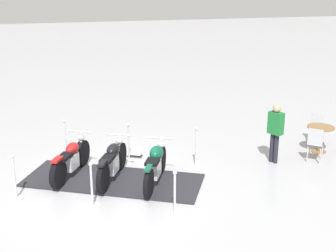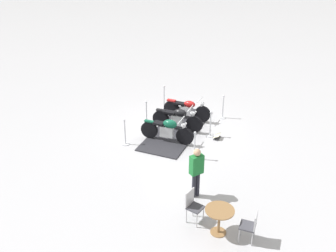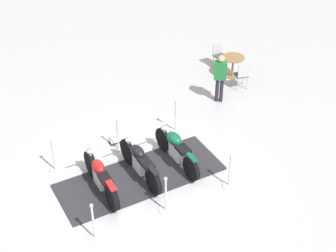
{
  "view_description": "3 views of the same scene",
  "coord_description": "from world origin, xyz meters",
  "px_view_note": "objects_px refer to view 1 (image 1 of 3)",
  "views": [
    {
      "loc": [
        1.3,
        10.87,
        5.01
      ],
      "look_at": [
        -1.65,
        -0.87,
        1.05
      ],
      "focal_mm": 50.58,
      "sensor_mm": 36.0,
      "label": 1
    },
    {
      "loc": [
        -13.83,
        1.29,
        7.12
      ],
      "look_at": [
        -0.78,
        0.43,
        0.59
      ],
      "focal_mm": 40.5,
      "sensor_mm": 36.0,
      "label": 2
    },
    {
      "loc": [
        8.06,
        6.41,
        9.01
      ],
      "look_at": [
        -1.26,
        0.02,
        0.95
      ],
      "focal_mm": 54.67,
      "sensor_mm": 36.0,
      "label": 3
    }
  ],
  "objects_px": {
    "motorcycle_maroon": "(71,159)",
    "cafe_chair_near_table": "(315,143)",
    "stanchion_right_mid": "(129,147)",
    "stanchion_left_front": "(175,201)",
    "stanchion_left_rear": "(15,184)",
    "info_placard": "(135,154)",
    "motorcycle_black": "(112,161)",
    "motorcycle_forest": "(156,164)",
    "cafe_table": "(320,133)",
    "stanchion_right_rear": "(66,143)",
    "cafe_chair_across_table": "(317,126)",
    "stanchion_right_front": "(196,153)",
    "bystander_person": "(275,128)",
    "stanchion_left_mid": "(92,194)"
  },
  "relations": [
    {
      "from": "motorcycle_forest",
      "to": "cafe_table",
      "type": "distance_m",
      "value": 5.2
    },
    {
      "from": "motorcycle_black",
      "to": "stanchion_left_mid",
      "type": "bearing_deg",
      "value": 178.69
    },
    {
      "from": "stanchion_right_front",
      "to": "stanchion_right_mid",
      "type": "bearing_deg",
      "value": -26.55
    },
    {
      "from": "info_placard",
      "to": "motorcycle_black",
      "type": "bearing_deg",
      "value": -92.44
    },
    {
      "from": "motorcycle_black",
      "to": "motorcycle_maroon",
      "type": "distance_m",
      "value": 1.1
    },
    {
      "from": "stanchion_right_front",
      "to": "cafe_table",
      "type": "bearing_deg",
      "value": -177.59
    },
    {
      "from": "stanchion_left_front",
      "to": "stanchion_left_rear",
      "type": "height_order",
      "value": "stanchion_left_rear"
    },
    {
      "from": "stanchion_left_rear",
      "to": "cafe_table",
      "type": "xyz_separation_m",
      "value": [
        -8.4,
        -0.98,
        0.21
      ]
    },
    {
      "from": "stanchion_left_front",
      "to": "stanchion_right_front",
      "type": "xyz_separation_m",
      "value": [
        -1.25,
        -2.5,
        0.04
      ]
    },
    {
      "from": "info_placard",
      "to": "stanchion_right_front",
      "type": "bearing_deg",
      "value": -10.13
    },
    {
      "from": "info_placard",
      "to": "bystander_person",
      "type": "xyz_separation_m",
      "value": [
        -3.63,
        1.34,
        0.93
      ]
    },
    {
      "from": "info_placard",
      "to": "cafe_chair_near_table",
      "type": "height_order",
      "value": "cafe_chair_near_table"
    },
    {
      "from": "cafe_chair_near_table",
      "to": "cafe_chair_across_table",
      "type": "bearing_deg",
      "value": 7.46
    },
    {
      "from": "stanchion_left_mid",
      "to": "stanchion_right_mid",
      "type": "relative_size",
      "value": 0.98
    },
    {
      "from": "motorcycle_black",
      "to": "cafe_chair_across_table",
      "type": "bearing_deg",
      "value": -53.41
    },
    {
      "from": "motorcycle_maroon",
      "to": "stanchion_right_mid",
      "type": "distance_m",
      "value": 1.76
    },
    {
      "from": "stanchion_right_rear",
      "to": "stanchion_right_mid",
      "type": "height_order",
      "value": "stanchion_right_mid"
    },
    {
      "from": "stanchion_right_mid",
      "to": "bystander_person",
      "type": "height_order",
      "value": "bystander_person"
    },
    {
      "from": "motorcycle_forest",
      "to": "cafe_chair_near_table",
      "type": "relative_size",
      "value": 2.04
    },
    {
      "from": "motorcycle_black",
      "to": "stanchion_right_rear",
      "type": "bearing_deg",
      "value": 52.43
    },
    {
      "from": "stanchion_right_front",
      "to": "cafe_chair_across_table",
      "type": "distance_m",
      "value": 4.25
    },
    {
      "from": "cafe_chair_near_table",
      "to": "bystander_person",
      "type": "bearing_deg",
      "value": 118.09
    },
    {
      "from": "cafe_chair_near_table",
      "to": "cafe_chair_across_table",
      "type": "distance_m",
      "value": 1.64
    },
    {
      "from": "motorcycle_maroon",
      "to": "stanchion_right_mid",
      "type": "height_order",
      "value": "stanchion_right_mid"
    },
    {
      "from": "motorcycle_forest",
      "to": "motorcycle_maroon",
      "type": "xyz_separation_m",
      "value": [
        1.98,
        -0.97,
        -0.05
      ]
    },
    {
      "from": "motorcycle_maroon",
      "to": "stanchion_right_mid",
      "type": "bearing_deg",
      "value": -37.54
    },
    {
      "from": "motorcycle_black",
      "to": "info_placard",
      "type": "distance_m",
      "value": 1.76
    },
    {
      "from": "stanchion_left_rear",
      "to": "stanchion_right_rear",
      "type": "relative_size",
      "value": 1.02
    },
    {
      "from": "stanchion_left_mid",
      "to": "motorcycle_black",
      "type": "bearing_deg",
      "value": -116.52
    },
    {
      "from": "info_placard",
      "to": "cafe_table",
      "type": "xyz_separation_m",
      "value": [
        -5.27,
        0.93,
        0.51
      ]
    },
    {
      "from": "motorcycle_maroon",
      "to": "stanchion_right_rear",
      "type": "relative_size",
      "value": 1.83
    },
    {
      "from": "motorcycle_forest",
      "to": "stanchion_right_front",
      "type": "distance_m",
      "value": 1.57
    },
    {
      "from": "cafe_chair_across_table",
      "to": "cafe_table",
      "type": "bearing_deg",
      "value": -0.0
    },
    {
      "from": "motorcycle_maroon",
      "to": "cafe_chair_near_table",
      "type": "bearing_deg",
      "value": -67.27
    },
    {
      "from": "motorcycle_forest",
      "to": "stanchion_right_rear",
      "type": "height_order",
      "value": "stanchion_right_rear"
    },
    {
      "from": "stanchion_left_mid",
      "to": "info_placard",
      "type": "xyz_separation_m",
      "value": [
        -1.46,
        -2.75,
        -0.26
      ]
    },
    {
      "from": "motorcycle_black",
      "to": "motorcycle_maroon",
      "type": "height_order",
      "value": "motorcycle_black"
    },
    {
      "from": "info_placard",
      "to": "cafe_chair_near_table",
      "type": "xyz_separation_m",
      "value": [
        -4.74,
        1.57,
        0.5
      ]
    },
    {
      "from": "cafe_chair_across_table",
      "to": "stanchion_right_mid",
      "type": "bearing_deg",
      "value": -64.44
    },
    {
      "from": "stanchion_left_mid",
      "to": "cafe_chair_near_table",
      "type": "bearing_deg",
      "value": -169.17
    },
    {
      "from": "motorcycle_forest",
      "to": "info_placard",
      "type": "xyz_separation_m",
      "value": [
        0.17,
        -1.96,
        -0.48
      ]
    },
    {
      "from": "stanchion_right_front",
      "to": "bystander_person",
      "type": "relative_size",
      "value": 0.66
    },
    {
      "from": "stanchion_right_mid",
      "to": "motorcycle_maroon",
      "type": "bearing_deg",
      "value": 24.71
    },
    {
      "from": "stanchion_right_mid",
      "to": "stanchion_left_front",
      "type": "bearing_deg",
      "value": 97.31
    },
    {
      "from": "stanchion_left_rear",
      "to": "motorcycle_black",
      "type": "bearing_deg",
      "value": -169.38
    },
    {
      "from": "motorcycle_forest",
      "to": "stanchion_left_mid",
      "type": "height_order",
      "value": "stanchion_left_mid"
    },
    {
      "from": "stanchion_left_mid",
      "to": "cafe_chair_across_table",
      "type": "height_order",
      "value": "stanchion_left_mid"
    },
    {
      "from": "motorcycle_maroon",
      "to": "stanchion_right_rear",
      "type": "xyz_separation_m",
      "value": [
        0.07,
        -1.57,
        -0.14
      ]
    },
    {
      "from": "stanchion_right_rear",
      "to": "cafe_chair_across_table",
      "type": "relative_size",
      "value": 1.16
    },
    {
      "from": "stanchion_left_rear",
      "to": "stanchion_right_mid",
      "type": "xyz_separation_m",
      "value": [
        -2.92,
        -1.66,
        0.02
      ]
    }
  ]
}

